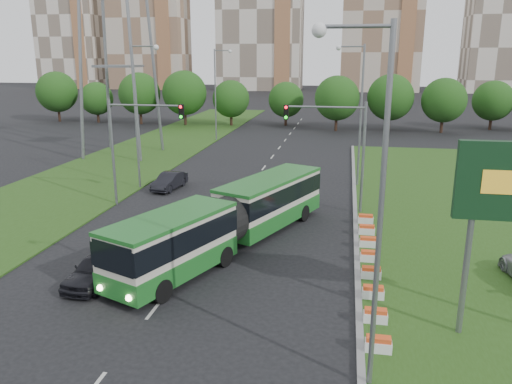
% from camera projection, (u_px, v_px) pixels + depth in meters
% --- Properties ---
extents(ground, '(360.00, 360.00, 0.00)m').
position_uv_depth(ground, '(247.00, 261.00, 27.75)').
color(ground, black).
rests_on(ground, ground).
extents(grass_median, '(14.00, 60.00, 0.15)m').
position_uv_depth(grass_median, '(462.00, 227.00, 33.09)').
color(grass_median, '#264814').
rests_on(grass_median, ground).
extents(median_kerb, '(0.30, 60.00, 0.18)m').
position_uv_depth(median_kerb, '(355.00, 221.00, 34.28)').
color(median_kerb, gray).
rests_on(median_kerb, ground).
extents(left_verge, '(12.00, 110.00, 0.10)m').
position_uv_depth(left_verge, '(130.00, 160.00, 54.57)').
color(left_verge, '#264814').
rests_on(left_verge, ground).
extents(lane_markings, '(0.20, 100.00, 0.01)m').
position_uv_depth(lane_markings, '(257.00, 177.00, 47.26)').
color(lane_markings, '#B6B6AF').
rests_on(lane_markings, ground).
extents(flower_planters, '(1.10, 15.90, 0.60)m').
position_uv_depth(flower_planters, '(370.00, 264.00, 26.19)').
color(flower_planters, white).
rests_on(flower_planters, grass_median).
extents(traffic_mast_median, '(5.76, 0.32, 8.00)m').
position_uv_depth(traffic_mast_median, '(341.00, 140.00, 35.03)').
color(traffic_mast_median, slate).
rests_on(traffic_mast_median, ground).
extents(traffic_mast_left, '(5.76, 0.32, 8.00)m').
position_uv_depth(traffic_mast_left, '(132.00, 136.00, 36.68)').
color(traffic_mast_left, slate).
rests_on(traffic_mast_left, ground).
extents(street_lamps, '(36.00, 60.00, 12.00)m').
position_uv_depth(street_lamps, '(233.00, 128.00, 36.19)').
color(street_lamps, slate).
rests_on(street_lamps, ground).
extents(tree_line, '(120.00, 8.00, 9.00)m').
position_uv_depth(tree_line, '(379.00, 100.00, 77.09)').
color(tree_line, '#1B4813').
rests_on(tree_line, ground).
extents(apartment_tower_west, '(26.00, 15.00, 48.00)m').
position_uv_depth(apartment_tower_west, '(149.00, 19.00, 175.13)').
color(apartment_tower_west, beige).
rests_on(apartment_tower_west, ground).
extents(apartment_tower_cwest, '(28.00, 15.00, 52.00)m').
position_uv_depth(apartment_tower_cwest, '(261.00, 11.00, 167.73)').
color(apartment_tower_cwest, beige).
rests_on(apartment_tower_cwest, ground).
extents(apartment_tower_ceast, '(25.00, 15.00, 50.00)m').
position_uv_depth(apartment_tower_ceast, '(382.00, 12.00, 161.12)').
color(apartment_tower_ceast, beige).
rests_on(apartment_tower_ceast, ground).
extents(midrise_west, '(22.00, 14.00, 36.00)m').
position_uv_depth(midrise_west, '(72.00, 37.00, 181.85)').
color(midrise_west, beige).
rests_on(midrise_west, ground).
extents(articulated_bus, '(2.80, 17.96, 2.96)m').
position_uv_depth(articulated_bus, '(227.00, 218.00, 29.33)').
color(articulated_bus, beige).
rests_on(articulated_bus, ground).
extents(car_left_near, '(2.17, 4.66, 1.54)m').
position_uv_depth(car_left_near, '(98.00, 268.00, 24.86)').
color(car_left_near, black).
rests_on(car_left_near, ground).
extents(car_left_far, '(2.03, 4.48, 1.43)m').
position_uv_depth(car_left_far, '(169.00, 181.00, 42.64)').
color(car_left_far, black).
rests_on(car_left_far, ground).
extents(pedestrian, '(0.51, 0.69, 1.75)m').
position_uv_depth(pedestrian, '(128.00, 263.00, 25.29)').
color(pedestrian, gray).
rests_on(pedestrian, ground).
extents(shopping_trolley, '(0.30, 0.32, 0.52)m').
position_uv_depth(shopping_trolley, '(159.00, 288.00, 23.87)').
color(shopping_trolley, '#F25C0C').
rests_on(shopping_trolley, ground).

